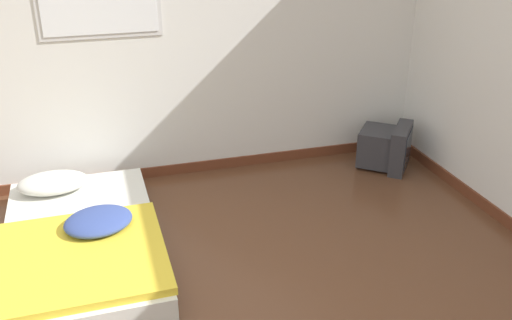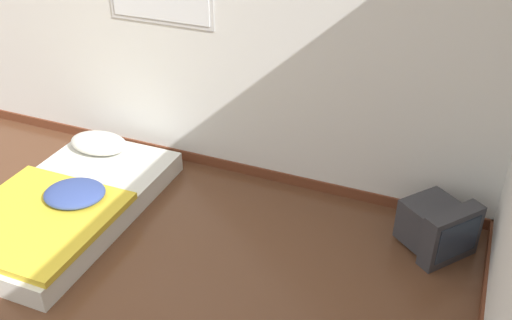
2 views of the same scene
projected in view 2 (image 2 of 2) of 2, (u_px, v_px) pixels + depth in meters
wall_back at (160, 14)px, 4.49m from camera, size 7.88×0.08×2.60m
mattress_bed at (67, 202)px, 4.34m from camera, size 1.04×1.80×0.31m
crt_tv at (438, 227)px, 3.97m from camera, size 0.58×0.58×0.40m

